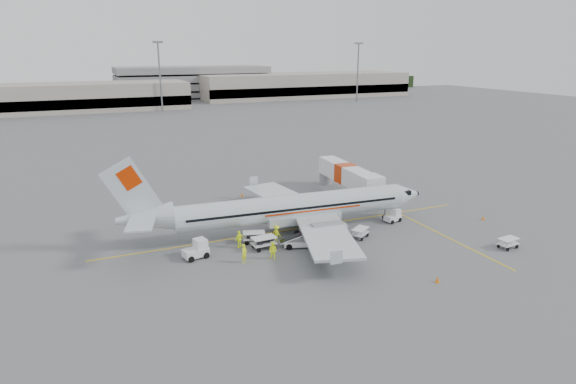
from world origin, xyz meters
name	(u,v)px	position (x,y,z in m)	size (l,w,h in m)	color
ground	(295,229)	(0.00, 0.00, 0.00)	(360.00, 360.00, 0.00)	#56595B
stripe_lead	(295,229)	(0.00, 0.00, 0.01)	(44.00, 0.20, 0.01)	yellow
stripe_cross	(441,234)	(14.00, -8.00, 0.01)	(0.20, 20.00, 0.01)	yellow
terminal_west	(11,99)	(-40.00, 130.00, 4.50)	(110.00, 22.00, 9.00)	gray
terminal_east	(304,85)	(70.00, 145.00, 5.00)	(90.00, 26.00, 10.00)	gray
parking_garage	(193,81)	(25.00, 160.00, 7.00)	(62.00, 24.00, 14.00)	slate
treeline	(128,90)	(0.00, 175.00, 3.00)	(300.00, 3.00, 6.00)	black
mast_center	(160,77)	(5.00, 118.00, 11.00)	(3.20, 1.20, 22.00)	slate
mast_east	(358,73)	(80.00, 118.00, 11.00)	(3.20, 1.20, 22.00)	slate
aircraft	(294,190)	(-0.43, -0.52, 4.73)	(34.30, 26.89, 9.46)	silver
jet_bridge	(345,180)	(11.85, 9.31, 2.18)	(3.11, 16.58, 4.35)	white
belt_loader	(301,235)	(-1.61, -4.93, 1.26)	(4.65, 1.74, 2.52)	white
tug_fore	(393,216)	(11.49, -2.44, 0.75)	(1.95, 1.12, 1.51)	white
tug_mid	(340,246)	(1.20, -8.17, 0.80)	(2.07, 1.19, 1.60)	white
tug_aft	(196,249)	(-12.12, -3.39, 0.92)	(2.38, 1.36, 1.84)	white
cart_loaded_a	(254,237)	(-5.63, -2.00, 0.59)	(2.28, 1.35, 1.19)	white
cart_loaded_b	(264,243)	(-5.26, -3.91, 0.63)	(2.42, 1.43, 1.27)	white
cart_empty_a	(360,233)	(5.31, -5.25, 0.55)	(2.09, 1.24, 1.09)	white
cart_empty_b	(508,243)	(17.63, -13.71, 0.54)	(2.06, 1.22, 1.07)	white
cone_nose	(483,218)	(21.80, -6.21, 0.28)	(0.34, 0.34, 0.56)	orange
cone_port	(242,194)	(-1.55, 14.35, 0.30)	(0.37, 0.37, 0.61)	orange
cone_stbd	(438,279)	(5.95, -16.87, 0.30)	(0.37, 0.37, 0.61)	orange
crew_a	(244,253)	(-8.13, -6.26, 0.93)	(0.68, 0.44, 1.85)	#CFE313
crew_b	(273,251)	(-5.35, -6.66, 0.88)	(0.85, 0.66, 1.75)	#CFE313
crew_c	(277,233)	(-3.22, -2.39, 0.84)	(1.09, 0.62, 1.68)	#CFE313
crew_d	(239,239)	(-7.41, -2.56, 0.90)	(1.05, 0.44, 1.79)	#CFE313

